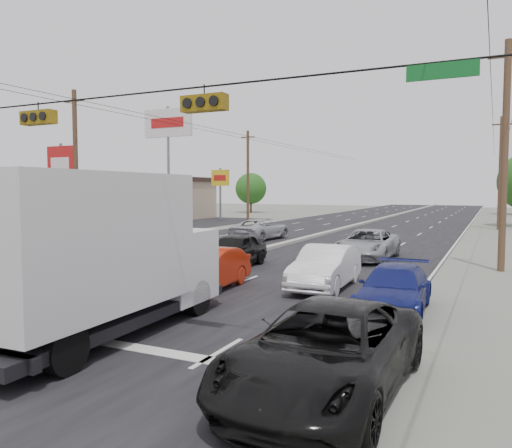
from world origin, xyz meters
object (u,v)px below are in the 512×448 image
object	(u,v)px
queue_car_c	(367,245)
box_truck	(97,254)
utility_pole_right_c	(500,172)
pole_sign_mid	(61,169)
oncoming_far	(261,229)
pole_sign_billboard	(168,130)
utility_pole_left_c	(248,176)
queue_car_a	(234,251)
utility_pole_right_b	(505,155)
tree_left_far	(251,188)
oncoming_near	(131,240)
black_suv	(326,351)
utility_pole_left_b	(76,166)
queue_car_b	(325,268)
red_sedan	(207,270)
pole_sign_far	(220,182)
queue_car_d	(394,290)

from	to	relation	value
queue_car_c	box_truck	bearing A→B (deg)	-99.81
utility_pole_right_c	box_truck	bearing A→B (deg)	-102.63
pole_sign_mid	oncoming_far	world-z (taller)	pole_sign_mid
pole_sign_mid	queue_car_c	bearing A→B (deg)	-4.78
pole_sign_billboard	oncoming_far	xyz separation A→B (m)	(11.57, -5.07, -8.13)
utility_pole_left_c	queue_car_a	world-z (taller)	utility_pole_left_c
utility_pole_right_b	tree_left_far	world-z (taller)	utility_pole_right_b
queue_car_a	oncoming_near	bearing A→B (deg)	159.54
utility_pole_left_c	black_suv	size ratio (longest dim) A/B	1.80
utility_pole_left_b	pole_sign_mid	xyz separation A→B (m)	(-4.50, 3.00, 0.01)
pole_sign_mid	queue_car_b	bearing A→B (deg)	-22.94
utility_pole_left_c	tree_left_far	bearing A→B (deg)	115.41
utility_pole_right_c	tree_left_far	size ratio (longest dim) A/B	1.63
red_sedan	black_suv	size ratio (longest dim) A/B	0.81
pole_sign_billboard	pole_sign_far	size ratio (longest dim) A/B	1.83
queue_car_a	queue_car_b	distance (m)	6.01
pole_sign_mid	red_sedan	bearing A→B (deg)	-31.43
black_suv	queue_car_a	xyz separation A→B (m)	(-8.20, 11.85, 0.00)
utility_pole_right_c	tree_left_far	distance (m)	39.90
box_truck	queue_car_b	xyz separation A→B (m)	(3.19, 8.10, -1.28)
utility_pole_right_c	pole_sign_billboard	size ratio (longest dim) A/B	0.91
queue_car_b	pole_sign_billboard	bearing A→B (deg)	134.80
utility_pole_right_b	pole_sign_mid	distance (m)	29.65
utility_pole_right_c	queue_car_a	distance (m)	31.53
pole_sign_billboard	queue_car_a	size ratio (longest dim) A/B	2.42
queue_car_b	queue_car_d	xyz separation A→B (m)	(2.90, -2.54, -0.10)
pole_sign_billboard	queue_car_d	distance (m)	34.02
utility_pole_left_c	black_suv	world-z (taller)	utility_pole_left_c
utility_pole_left_b	red_sedan	size ratio (longest dim) A/B	2.21
utility_pole_left_c	pole_sign_billboard	bearing A→B (deg)	-99.46
utility_pole_right_c	queue_car_c	xyz separation A→B (m)	(-6.15, -23.95, -4.34)
box_truck	queue_car_a	bearing A→B (deg)	98.55
queue_car_c	pole_sign_billboard	bearing A→B (deg)	150.35
utility_pole_left_c	utility_pole_right_b	bearing A→B (deg)	-45.00
queue_car_b	utility_pole_right_c	bearing A→B (deg)	77.91
queue_car_a	queue_car_b	xyz separation A→B (m)	(5.30, -2.84, -0.01)
oncoming_near	red_sedan	bearing A→B (deg)	142.14
utility_pole_right_c	box_truck	distance (m)	41.24
pole_sign_mid	queue_car_b	world-z (taller)	pole_sign_mid
utility_pole_right_c	queue_car_a	world-z (taller)	utility_pole_right_c
pole_sign_mid	box_truck	xyz separation A→B (m)	(20.51, -18.13, -3.07)
oncoming_near	tree_left_far	bearing A→B (deg)	-71.62
utility_pole_right_b	pole_sign_far	size ratio (longest dim) A/B	1.67
pole_sign_mid	black_suv	xyz separation A→B (m)	(26.60, -19.04, -4.34)
queue_car_b	queue_car_c	distance (m)	8.08
tree_left_far	oncoming_far	xyz separation A→B (m)	(19.07, -37.07, -2.98)
pole_sign_billboard	oncoming_far	size ratio (longest dim) A/B	2.07
utility_pole_right_b	queue_car_b	distance (m)	10.09
utility_pole_right_c	utility_pole_left_b	bearing A→B (deg)	-135.00
pole_sign_mid	black_suv	distance (m)	33.00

